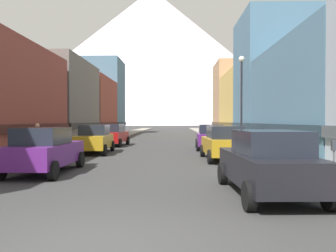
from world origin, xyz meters
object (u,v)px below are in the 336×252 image
car_left_1 (94,139)px  pedestrian_0 (37,140)px  car_left_2 (113,135)px  car_right_0 (268,163)px  trash_bin_right (309,158)px  car_right_2 (210,137)px  potted_plant_0 (307,155)px  parking_meter_near (334,157)px  streetlamp_right (241,89)px  car_right_1 (224,143)px  car_left_0 (44,150)px

car_left_1 → pedestrian_0: bearing=-131.2°
car_left_2 → car_right_0: same height
car_left_2 → car_left_1: bearing=-90.0°
car_left_2 → trash_bin_right: car_left_2 is taller
car_right_0 → car_right_2: size_ratio=1.00×
potted_plant_0 → car_right_2: bearing=108.6°
car_left_1 → pedestrian_0: 3.72m
parking_meter_near → trash_bin_right: (0.60, 3.29, -0.37)m
car_right_0 → streetlamp_right: (1.55, 11.68, 3.09)m
car_right_1 → car_left_0: bearing=-149.1°
car_right_2 → pedestrian_0: (-10.05, -5.92, 0.07)m
car_left_2 → potted_plant_0: car_left_2 is taller
car_left_1 → potted_plant_0: size_ratio=5.48×
car_left_2 → pedestrian_0: 9.40m
car_left_2 → trash_bin_right: size_ratio=4.57×
car_left_0 → car_right_2: size_ratio=0.98×
car_right_1 → streetlamp_right: bearing=65.1°
car_right_1 → pedestrian_0: bearing=175.6°
parking_meter_near → pedestrian_0: size_ratio=0.76×
car_left_1 → car_right_1: bearing=-25.2°
car_left_1 → streetlamp_right: (9.15, -0.24, 3.09)m
car_left_0 → car_right_0: (7.60, -3.80, 0.00)m
car_left_1 → trash_bin_right: size_ratio=4.57×
car_right_2 → potted_plant_0: (3.20, -9.53, -0.34)m
car_left_2 → parking_meter_near: car_left_2 is taller
parking_meter_near → potted_plant_0: size_ratio=1.63×
trash_bin_right → pedestrian_0: size_ratio=0.56×
car_right_2 → streetlamp_right: size_ratio=0.76×
potted_plant_0 → streetlamp_right: (-1.65, 6.16, 3.43)m
car_left_0 → car_right_1: same height
parking_meter_near → streetlamp_right: streetlamp_right is taller
car_left_2 → car_left_0: bearing=-90.0°
car_right_2 → pedestrian_0: pedestrian_0 is taller
car_right_0 → trash_bin_right: bearing=55.1°
trash_bin_right → car_left_2: bearing=124.9°
car_right_0 → streetlamp_right: 12.18m
car_left_1 → trash_bin_right: bearing=-39.2°
car_left_1 → pedestrian_0: size_ratio=2.55×
car_right_1 → trash_bin_right: car_right_1 is taller
car_left_0 → streetlamp_right: streetlamp_right is taller
car_left_1 → parking_meter_near: car_left_1 is taller
car_left_1 → car_right_0: bearing=-57.5°
car_left_2 → car_right_1: (7.60, -9.85, 0.00)m
car_left_1 → car_right_2: 8.22m
car_right_2 → potted_plant_0: bearing=-71.4°
pedestrian_0 → streetlamp_right: bearing=12.4°
car_right_1 → trash_bin_right: size_ratio=4.55×
parking_meter_near → trash_bin_right: size_ratio=1.36×
car_right_0 → parking_meter_near: 1.98m
car_right_0 → car_right_2: 15.05m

